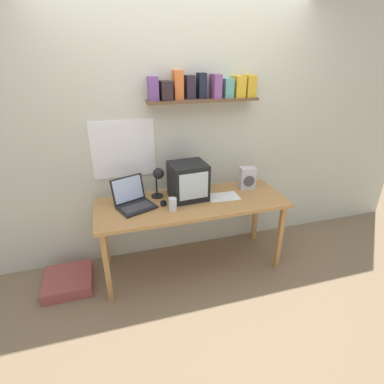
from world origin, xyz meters
The scene contains 11 objects.
ground_plane centered at (0.00, 0.00, 0.00)m, with size 12.00×12.00×0.00m, color #836B4E.
back_wall centered at (0.00, 0.41, 1.31)m, with size 5.60×0.24×2.60m.
corner_desk centered at (0.00, 0.00, 0.68)m, with size 1.80×0.65×0.75m.
crt_monitor centered at (-0.01, 0.09, 0.92)m, with size 0.36×0.33×0.35m.
laptop centered at (-0.54, 0.07, 0.81)m, with size 0.40×0.39×0.25m.
desk_lamp centered at (-0.29, 0.15, 0.97)m, with size 0.12×0.17×0.32m.
juice_glass centered at (-0.21, -0.12, 0.80)m, with size 0.07×0.07×0.12m.
space_heater centered at (0.63, 0.13, 0.86)m, with size 0.16×0.13×0.23m.
computer_mouse centered at (-0.27, 0.02, 0.76)m, with size 0.08×0.11×0.03m.
loose_paper_near_monitor centered at (0.32, 0.01, 0.75)m, with size 0.31×0.21×0.00m.
floor_cushion centered at (-1.22, 0.03, 0.06)m, with size 0.43×0.43×0.11m.
Camera 1 is at (-0.71, -2.43, 2.04)m, focal length 28.00 mm.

